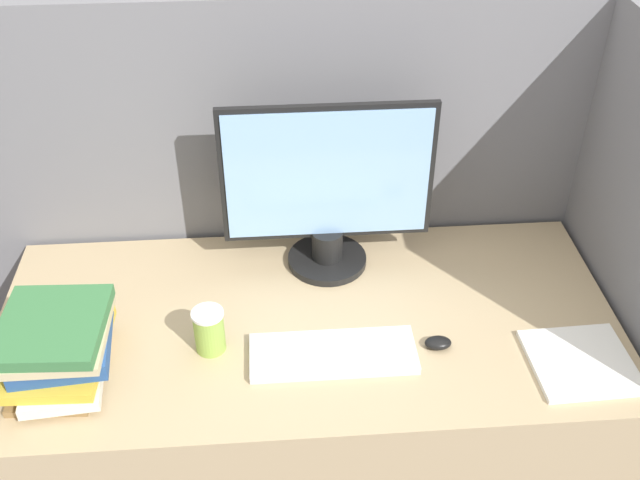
% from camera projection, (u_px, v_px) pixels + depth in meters
% --- Properties ---
extents(cubicle_panel_rear, '(1.95, 0.04, 1.46)m').
position_uv_depth(cubicle_panel_rear, '(299.00, 239.00, 2.22)').
color(cubicle_panel_rear, slate).
rests_on(cubicle_panel_rear, ground_plane).
extents(cubicle_panel_right, '(0.04, 0.79, 1.46)m').
position_uv_depth(cubicle_panel_right, '(614.00, 309.00, 1.97)').
color(cubicle_panel_right, slate).
rests_on(cubicle_panel_right, ground_plane).
extents(desk, '(1.55, 0.73, 0.78)m').
position_uv_depth(desk, '(309.00, 421.00, 2.10)').
color(desk, tan).
rests_on(desk, ground_plane).
extents(monitor, '(0.55, 0.21, 0.47)m').
position_uv_depth(monitor, '(328.00, 194.00, 1.93)').
color(monitor, black).
rests_on(monitor, desk).
extents(keyboard, '(0.39, 0.15, 0.02)m').
position_uv_depth(keyboard, '(333.00, 354.00, 1.76)').
color(keyboard, silver).
rests_on(keyboard, desk).
extents(mouse, '(0.06, 0.04, 0.03)m').
position_uv_depth(mouse, '(438.00, 343.00, 1.79)').
color(mouse, black).
rests_on(mouse, desk).
extents(coffee_cup, '(0.08, 0.08, 0.11)m').
position_uv_depth(coffee_cup, '(209.00, 330.00, 1.76)').
color(coffee_cup, '#8CB247').
rests_on(coffee_cup, desk).
extents(book_stack, '(0.24, 0.31, 0.16)m').
position_uv_depth(book_stack, '(59.00, 347.00, 1.68)').
color(book_stack, olive).
rests_on(book_stack, desk).
extents(paper_pile, '(0.24, 0.23, 0.01)m').
position_uv_depth(paper_pile, '(581.00, 362.00, 1.75)').
color(paper_pile, white).
rests_on(paper_pile, desk).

